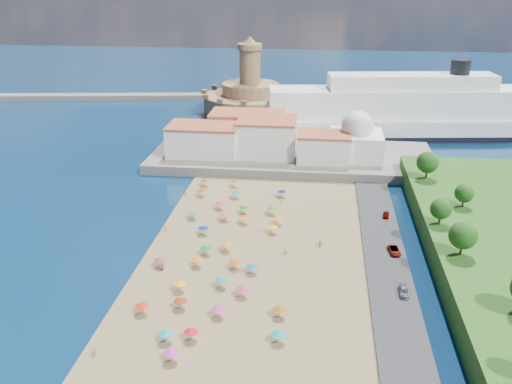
# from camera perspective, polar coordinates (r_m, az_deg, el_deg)

# --- Properties ---
(ground) EXTENTS (700.00, 700.00, 0.00)m
(ground) POSITION_cam_1_polar(r_m,az_deg,el_deg) (119.54, -3.35, -7.86)
(ground) COLOR #071938
(ground) RESTS_ON ground
(terrace) EXTENTS (90.00, 36.00, 3.00)m
(terrace) POSITION_cam_1_polar(r_m,az_deg,el_deg) (184.74, 3.62, 3.45)
(terrace) COLOR #59544C
(terrace) RESTS_ON ground
(jetty) EXTENTS (18.00, 70.00, 2.40)m
(jetty) POSITION_cam_1_polar(r_m,az_deg,el_deg) (220.36, -1.59, 6.38)
(jetty) COLOR #59544C
(jetty) RESTS_ON ground
(breakwater) EXTENTS (199.03, 34.77, 2.60)m
(breakwater) POSITION_cam_1_polar(r_m,az_deg,el_deg) (291.95, -19.87, 8.90)
(breakwater) COLOR #59544C
(breakwater) RESTS_ON ground
(waterfront_buildings) EXTENTS (57.00, 29.00, 11.00)m
(waterfront_buildings) POSITION_cam_1_polar(r_m,az_deg,el_deg) (184.60, -0.39, 5.55)
(waterfront_buildings) COLOR silver
(waterfront_buildings) RESTS_ON terrace
(domed_building) EXTENTS (16.00, 16.00, 15.00)m
(domed_building) POSITION_cam_1_polar(r_m,az_deg,el_deg) (180.74, 10.00, 5.23)
(domed_building) COLOR silver
(domed_building) RESTS_ON terrace
(fortress) EXTENTS (40.00, 40.00, 32.40)m
(fortress) POSITION_cam_1_polar(r_m,az_deg,el_deg) (247.98, -0.59, 9.40)
(fortress) COLOR #98754C
(fortress) RESTS_ON ground
(cruise_ship) EXTENTS (130.62, 36.45, 28.21)m
(cruise_ship) POSITION_cam_1_polar(r_m,az_deg,el_deg) (219.27, 15.02, 7.51)
(cruise_ship) COLOR black
(cruise_ship) RESTS_ON ground
(beach_parasols) EXTENTS (32.09, 116.82, 2.20)m
(beach_parasols) POSITION_cam_1_polar(r_m,az_deg,el_deg) (112.14, -4.55, -8.76)
(beach_parasols) COLOR gray
(beach_parasols) RESTS_ON beach
(beachgoers) EXTENTS (38.38, 70.77, 1.88)m
(beachgoers) POSITION_cam_1_polar(r_m,az_deg,el_deg) (132.18, -2.63, -4.28)
(beachgoers) COLOR tan
(beachgoers) RESTS_ON beach
(parked_cars) EXTENTS (2.74, 77.22, 1.32)m
(parked_cars) POSITION_cam_1_polar(r_m,az_deg,el_deg) (117.79, 14.26, -8.28)
(parked_cars) COLOR gray
(parked_cars) RESTS_ON promenade
(hillside_trees) EXTENTS (14.06, 108.69, 7.61)m
(hillside_trees) POSITION_cam_1_polar(r_m,az_deg,el_deg) (110.28, 21.74, -6.18)
(hillside_trees) COLOR #382314
(hillside_trees) RESTS_ON hillside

